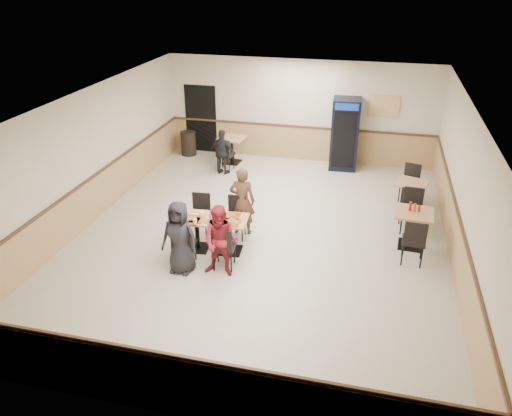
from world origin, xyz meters
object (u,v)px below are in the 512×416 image
(diner_woman_right, at_px, (221,242))
(side_table_far, at_px, (410,192))
(trash_bin, at_px, (188,143))
(lone_diner, at_px, (223,152))
(diner_woman_left, at_px, (180,238))
(side_table_near, at_px, (413,224))
(main_table, at_px, (213,229))
(pepsi_cooler, at_px, (345,134))
(diner_man_opposite, at_px, (242,201))
(back_table, at_px, (232,146))

(diner_woman_right, distance_m, side_table_far, 5.14)
(side_table_far, distance_m, trash_bin, 7.04)
(lone_diner, relative_size, side_table_far, 1.47)
(diner_woman_left, distance_m, side_table_near, 4.84)
(main_table, relative_size, diner_woman_left, 0.99)
(main_table, height_order, pepsi_cooler, pepsi_cooler)
(side_table_far, bearing_deg, main_table, -144.53)
(main_table, xyz_separation_m, side_table_far, (4.01, 2.86, 0.01))
(diner_woman_left, relative_size, pepsi_cooler, 0.72)
(diner_woman_left, distance_m, diner_man_opposite, 1.94)
(diner_woman_right, xyz_separation_m, trash_bin, (-3.00, 6.16, -0.36))
(pepsi_cooler, bearing_deg, trash_bin, 177.16)
(side_table_far, bearing_deg, diner_woman_left, -139.50)
(diner_woman_right, xyz_separation_m, back_table, (-1.48, 5.81, -0.20))
(main_table, relative_size, diner_woman_right, 1.01)
(side_table_near, xyz_separation_m, trash_bin, (-6.58, 4.19, -0.17))
(side_table_near, xyz_separation_m, side_table_far, (-0.00, 1.71, -0.03))
(diner_woman_right, height_order, side_table_near, diner_woman_right)
(side_table_far, xyz_separation_m, back_table, (-5.07, 2.13, 0.02))
(diner_woman_left, height_order, diner_woman_right, diner_woman_left)
(diner_woman_right, bearing_deg, pepsi_cooler, 75.68)
(diner_woman_right, distance_m, trash_bin, 6.86)
(side_table_near, relative_size, side_table_far, 0.92)
(side_table_near, bearing_deg, back_table, 142.88)
(main_table, relative_size, lone_diner, 1.13)
(pepsi_cooler, bearing_deg, side_table_far, -57.78)
(lone_diner, relative_size, trash_bin, 1.75)
(side_table_near, bearing_deg, main_table, -164.04)
(main_table, distance_m, back_table, 5.10)
(side_table_far, distance_m, back_table, 5.50)
(trash_bin, bearing_deg, diner_woman_left, -70.59)
(diner_woman_left, bearing_deg, diner_woman_right, 7.85)
(main_table, xyz_separation_m, trash_bin, (-2.57, 5.34, -0.13))
(diner_woman_right, height_order, back_table, diner_woman_right)
(pepsi_cooler, bearing_deg, side_table_near, -70.28)
(diner_man_opposite, bearing_deg, back_table, -74.97)
(diner_man_opposite, distance_m, trash_bin, 5.35)
(main_table, relative_size, side_table_far, 1.66)
(diner_woman_left, xyz_separation_m, back_table, (-0.68, 5.88, -0.21))
(diner_man_opposite, relative_size, lone_diner, 1.20)
(trash_bin, bearing_deg, side_table_far, -20.62)
(diner_woman_right, bearing_deg, trash_bin, 117.68)
(lone_diner, relative_size, back_table, 1.60)
(lone_diner, distance_m, side_table_near, 5.86)
(diner_woman_left, bearing_deg, side_table_far, 43.43)
(back_table, distance_m, trash_bin, 1.56)
(diner_woman_left, height_order, trash_bin, diner_woman_left)
(side_table_far, bearing_deg, diner_man_opposite, -151.57)
(diner_woman_left, height_order, side_table_near, diner_woman_left)
(trash_bin, bearing_deg, diner_woman_right, -64.05)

